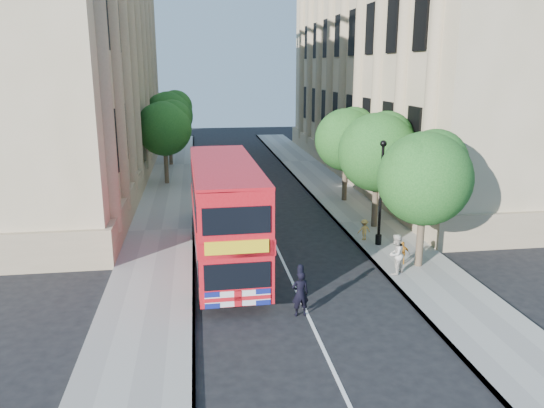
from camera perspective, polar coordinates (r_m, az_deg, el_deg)
name	(u,v)px	position (r m, az deg, el deg)	size (l,w,h in m)	color
ground	(303,305)	(20.16, 3.36, -10.81)	(120.00, 120.00, 0.00)	black
pavement_right	(367,222)	(30.63, 10.20, -1.93)	(3.50, 80.00, 0.12)	gray
pavement_left	(161,231)	(29.18, -11.80, -2.83)	(3.50, 80.00, 0.12)	gray
building_right	(414,62)	(45.36, 15.02, 14.55)	(12.00, 38.00, 18.00)	tan
building_left	(54,61)	(43.02, -22.44, 13.99)	(12.00, 38.00, 18.00)	tan
tree_right_near	(426,173)	(23.37, 16.19, 3.18)	(4.00, 4.00, 6.08)	#473828
tree_right_mid	(378,148)	(28.83, 11.36, 5.93)	(4.20, 4.20, 6.37)	#473828
tree_right_far	(347,136)	(34.50, 8.05, 7.23)	(4.00, 4.00, 6.15)	#473828
tree_left_far	(165,125)	(40.14, -11.46, 8.29)	(4.00, 4.00, 6.30)	#473828
tree_left_back	(169,113)	(48.07, -10.99, 9.61)	(4.20, 4.20, 6.65)	#473828
lamp_post	(381,197)	(26.11, 11.60, 0.70)	(0.32, 0.32, 5.16)	black
double_decker_bus	(225,212)	(22.89, -5.05, -0.88)	(2.89, 10.07, 4.62)	red
box_van	(228,203)	(29.89, -4.79, 0.16)	(2.03, 4.46, 2.50)	black
police_constable	(300,294)	(19.04, 3.06, -9.60)	(0.61, 0.40, 1.68)	black
woman_pedestrian	(396,254)	(22.94, 13.16, -5.28)	(0.85, 0.66, 1.75)	beige
child_a	(403,253)	(24.23, 13.86, -5.13)	(0.61, 0.25, 1.04)	orange
child_b	(364,230)	(27.19, 9.88, -2.73)	(0.69, 0.39, 1.06)	#E7B24E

